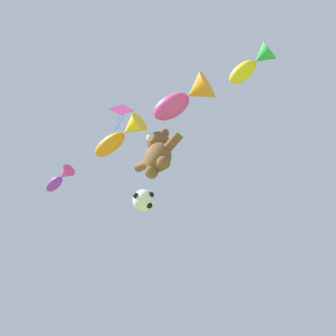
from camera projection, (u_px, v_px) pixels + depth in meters
name	position (u px, v px, depth m)	size (l,w,h in m)	color
teddy_bear_kite	(158.00, 153.00, 13.31)	(2.24, 0.99, 2.27)	brown
soccer_ball_kite	(144.00, 200.00, 12.30)	(0.81, 0.80, 0.74)	white
fish_kite_goldfin	(252.00, 64.00, 12.20)	(1.59, 0.70, 0.69)	yellow
fish_kite_magenta	(184.00, 99.00, 12.98)	(2.32, 1.26, 1.03)	#E53F9E
fish_kite_tangerine	(120.00, 136.00, 14.45)	(2.41, 0.86, 0.82)	orange
fish_kite_violet	(60.00, 179.00, 14.69)	(1.47, 0.55, 0.54)	purple
diamond_kite	(121.00, 112.00, 16.48)	(0.77, 0.86, 2.73)	#E53F9E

